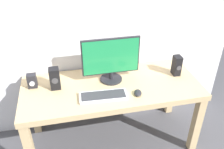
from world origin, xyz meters
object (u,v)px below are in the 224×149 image
(keyboard_primary, at_px, (103,96))
(speaker_left, at_px, (55,78))
(mouse, at_px, (138,93))
(desk, at_px, (112,93))
(monitor, at_px, (111,59))
(audio_controller, at_px, (32,81))
(speaker_right, at_px, (177,65))

(keyboard_primary, xyz_separation_m, speaker_left, (-0.41, 0.24, 0.09))
(mouse, bearing_deg, speaker_left, 175.57)
(keyboard_primary, xyz_separation_m, mouse, (0.31, -0.03, 0.00))
(desk, height_order, mouse, mouse)
(mouse, bearing_deg, desk, 151.55)
(monitor, bearing_deg, audio_controller, 177.87)
(speaker_right, bearing_deg, speaker_left, 179.27)
(monitor, distance_m, audio_controller, 0.76)
(speaker_left, bearing_deg, monitor, 3.85)
(monitor, xyz_separation_m, mouse, (0.19, -0.30, -0.21))
(mouse, bearing_deg, monitor, 137.44)
(audio_controller, bearing_deg, desk, -10.15)
(desk, height_order, keyboard_primary, keyboard_primary)
(mouse, relative_size, audio_controller, 0.74)
(speaker_right, bearing_deg, mouse, -152.83)
(monitor, bearing_deg, mouse, -58.07)
(speaker_left, bearing_deg, audio_controller, 163.21)
(speaker_left, bearing_deg, desk, -7.36)
(monitor, relative_size, mouse, 5.43)
(monitor, relative_size, audio_controller, 4.03)
(monitor, xyz_separation_m, speaker_left, (-0.54, -0.04, -0.12))
(keyboard_primary, bearing_deg, audio_controller, 154.16)
(keyboard_primary, xyz_separation_m, speaker_right, (0.79, 0.22, 0.09))
(mouse, bearing_deg, keyboard_primary, -169.12)
(audio_controller, bearing_deg, monitor, -2.13)
(keyboard_primary, relative_size, mouse, 4.25)
(monitor, xyz_separation_m, speaker_right, (0.67, -0.05, -0.12))
(desk, bearing_deg, audio_controller, 169.85)
(mouse, bearing_deg, speaker_right, 42.68)
(monitor, height_order, audio_controller, monitor)
(keyboard_primary, height_order, speaker_right, speaker_right)
(keyboard_primary, height_order, speaker_left, speaker_left)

